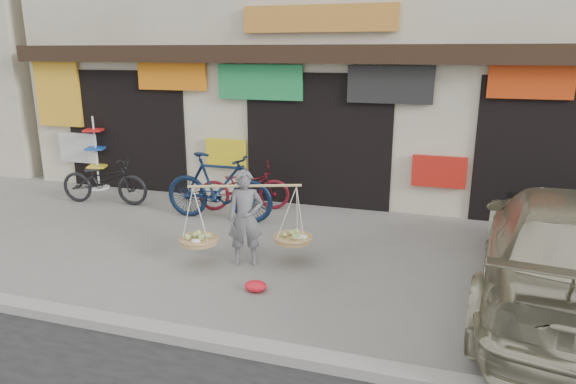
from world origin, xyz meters
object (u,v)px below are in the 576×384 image
(street_vendor, at_px, (246,222))
(bike_1, at_px, (219,187))
(display_rack, at_px, (97,160))
(suv, at_px, (574,251))
(bike_2, at_px, (244,187))
(bike_0, at_px, (104,180))

(street_vendor, distance_m, bike_1, 2.20)
(street_vendor, relative_size, bike_1, 0.88)
(bike_1, distance_m, display_rack, 3.88)
(street_vendor, xyz_separation_m, bike_1, (-1.28, 1.79, -0.01))
(street_vendor, height_order, suv, suv)
(street_vendor, distance_m, display_rack, 5.82)
(bike_2, height_order, suv, suv)
(bike_0, xyz_separation_m, display_rack, (-0.92, 0.99, 0.18))
(bike_2, distance_m, display_rack, 3.92)
(bike_1, xyz_separation_m, suv, (5.62, -1.85, 0.12))
(street_vendor, relative_size, suv, 0.34)
(bike_1, bearing_deg, suv, -109.09)
(street_vendor, distance_m, bike_0, 4.53)
(street_vendor, distance_m, suv, 4.34)
(bike_1, bearing_deg, bike_2, -16.05)
(bike_0, distance_m, suv, 8.64)
(bike_2, bearing_deg, street_vendor, -178.55)
(bike_0, relative_size, suv, 0.35)
(street_vendor, xyz_separation_m, display_rack, (-4.95, 3.05, 0.02))
(suv, bearing_deg, bike_1, -11.31)
(street_vendor, height_order, bike_0, street_vendor)
(bike_0, xyz_separation_m, bike_2, (2.95, 0.48, -0.02))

